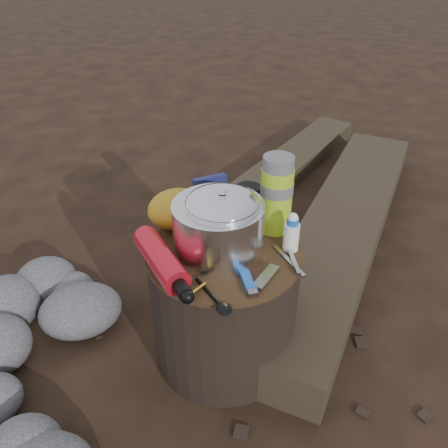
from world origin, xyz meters
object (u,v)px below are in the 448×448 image
object	(u,v)px
camping_pot	(222,224)
travel_mug	(248,203)
log_main	(343,228)
stump	(224,304)
thermos	(276,195)
fuel_bottle	(161,260)

from	to	relation	value
camping_pot	travel_mug	distance (m)	0.20
log_main	camping_pot	bearing A→B (deg)	-105.09
stump	thermos	distance (m)	0.36
stump	camping_pot	distance (m)	0.29
stump	fuel_bottle	bearing A→B (deg)	-169.16
log_main	travel_mug	distance (m)	0.70
log_main	travel_mug	size ratio (longest dim) A/B	16.72
travel_mug	log_main	bearing A→B (deg)	26.87
stump	camping_pot	xyz separation A→B (m)	(-0.01, -0.01, 0.29)
log_main	travel_mug	bearing A→B (deg)	-110.42
thermos	travel_mug	size ratio (longest dim) A/B	2.16
camping_pot	fuel_bottle	world-z (taller)	camping_pot
stump	travel_mug	distance (m)	0.31
stump	travel_mug	xyz separation A→B (m)	(0.12, 0.14, 0.25)
camping_pot	travel_mug	xyz separation A→B (m)	(0.13, 0.14, -0.04)
log_main	fuel_bottle	world-z (taller)	fuel_bottle
camping_pot	thermos	xyz separation A→B (m)	(0.18, 0.07, 0.02)
stump	fuel_bottle	xyz separation A→B (m)	(-0.18, -0.03, 0.23)
camping_pot	log_main	bearing A→B (deg)	32.20
fuel_bottle	travel_mug	xyz separation A→B (m)	(0.30, 0.17, 0.02)
travel_mug	camping_pot	bearing A→B (deg)	-131.02
thermos	travel_mug	world-z (taller)	thermos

